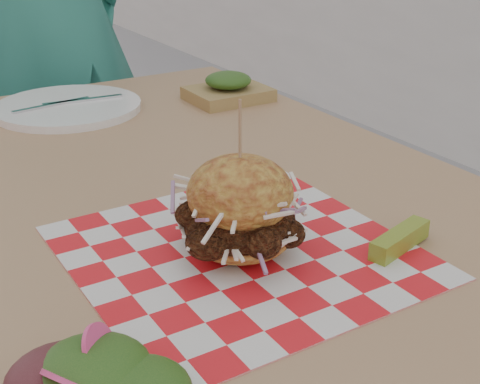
% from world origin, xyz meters
% --- Properties ---
extents(diner, '(0.75, 0.61, 1.77)m').
position_xyz_m(diner, '(0.12, 1.21, 0.89)').
color(diner, '#2D8272').
rests_on(diner, ground).
extents(patio_table, '(0.80, 1.20, 0.75)m').
position_xyz_m(patio_table, '(0.03, 0.29, 0.67)').
color(patio_table, '#A37F5A').
rests_on(patio_table, ground).
extents(patio_chair, '(0.44, 0.45, 0.95)m').
position_xyz_m(patio_chair, '(0.03, 1.28, 0.55)').
color(patio_chair, '#A37F5A').
rests_on(patio_chair, ground).
extents(paper_liner, '(0.36, 0.36, 0.00)m').
position_xyz_m(paper_liner, '(0.02, 0.10, 0.75)').
color(paper_liner, red).
rests_on(paper_liner, patio_table).
extents(sandwich, '(0.16, 0.16, 0.18)m').
position_xyz_m(sandwich, '(0.02, 0.10, 0.80)').
color(sandwich, '#BF8E36').
rests_on(sandwich, paper_liner).
extents(pickle_spear, '(0.10, 0.05, 0.02)m').
position_xyz_m(pickle_spear, '(0.17, 0.01, 0.76)').
color(pickle_spear, olive).
rests_on(pickle_spear, paper_liner).
extents(place_setting, '(0.27, 0.27, 0.02)m').
position_xyz_m(place_setting, '(0.03, 0.72, 0.76)').
color(place_setting, white).
rests_on(place_setting, patio_table).
extents(kraft_tray, '(0.15, 0.12, 0.06)m').
position_xyz_m(kraft_tray, '(0.32, 0.63, 0.77)').
color(kraft_tray, olive).
rests_on(kraft_tray, patio_table).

